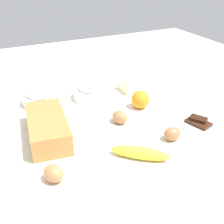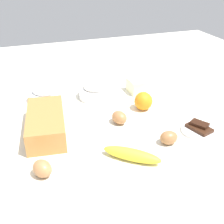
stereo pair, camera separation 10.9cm
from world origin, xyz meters
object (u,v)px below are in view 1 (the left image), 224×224
banana (140,153)px  egg_beside_bowl (172,134)px  egg_near_butter (120,117)px  loaf_pan (48,127)px  flour_bowl (90,91)px  egg_loose (54,173)px  chocolate_plate (198,124)px  orange_fruit (140,100)px  butter_block (129,85)px  sugar_bowl (40,97)px

banana → egg_beside_bowl: (0.04, -0.15, 0.00)m
egg_near_butter → loaf_pan: bearing=85.5°
flour_bowl → egg_loose: 0.54m
flour_bowl → egg_near_butter: bearing=-174.8°
banana → chocolate_plate: 0.31m
banana → egg_loose: 0.28m
orange_fruit → egg_beside_bowl: orange_fruit is taller
flour_bowl → egg_beside_bowl: (-0.43, -0.14, -0.01)m
butter_block → egg_near_butter: butter_block is taller
egg_loose → chocolate_plate: (0.05, -0.57, -0.02)m
egg_beside_bowl → loaf_pan: bearing=62.3°
egg_beside_bowl → egg_near_butter: bearing=32.1°
orange_fruit → egg_near_butter: orange_fruit is taller
flour_bowl → egg_beside_bowl: bearing=-162.5°
loaf_pan → egg_beside_bowl: bearing=-110.4°
sugar_bowl → butter_block: size_ratio=1.66×
loaf_pan → sugar_bowl: (0.27, -0.03, -0.01)m
chocolate_plate → egg_beside_bowl: bearing=101.9°
butter_block → orange_fruit: bearing=167.3°
orange_fruit → egg_loose: 0.53m
flour_bowl → butter_block: size_ratio=1.71×
loaf_pan → flour_bowl: loaf_pan is taller
sugar_bowl → egg_beside_bowl: sugar_bowl is taller
loaf_pan → sugar_bowl: 0.27m
loaf_pan → orange_fruit: (0.05, -0.41, -0.00)m
banana → butter_block: bearing=-24.7°
sugar_bowl → banana: size_ratio=0.79×
egg_loose → loaf_pan: bearing=-10.8°
chocolate_plate → egg_loose: bearing=95.2°
sugar_bowl → orange_fruit: (-0.22, -0.37, 0.01)m
egg_loose → chocolate_plate: size_ratio=0.50×
loaf_pan → butter_block: (0.22, -0.45, -0.01)m
loaf_pan → banana: (-0.24, -0.23, -0.02)m
flour_bowl → egg_beside_bowl: size_ratio=2.49×
loaf_pan → flour_bowl: size_ratio=1.91×
loaf_pan → egg_near_butter: loaf_pan is taller
banana → egg_beside_bowl: size_ratio=3.07×
banana → chocolate_plate: (0.07, -0.30, -0.01)m
egg_near_butter → egg_loose: size_ratio=1.02×
sugar_bowl → chocolate_plate: 0.67m
chocolate_plate → butter_block: bearing=12.4°
egg_near_butter → chocolate_plate: egg_near_butter is taller
flour_bowl → egg_near_butter: size_ratio=2.34×
orange_fruit → egg_loose: (-0.28, 0.45, -0.01)m
banana → sugar_bowl: bearing=21.2°
sugar_bowl → egg_near_butter: (-0.29, -0.24, -0.01)m
sugar_bowl → egg_loose: 0.50m
egg_near_butter → egg_beside_bowl: bearing=-147.9°
banana → orange_fruit: size_ratio=2.48×
loaf_pan → chocolate_plate: loaf_pan is taller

